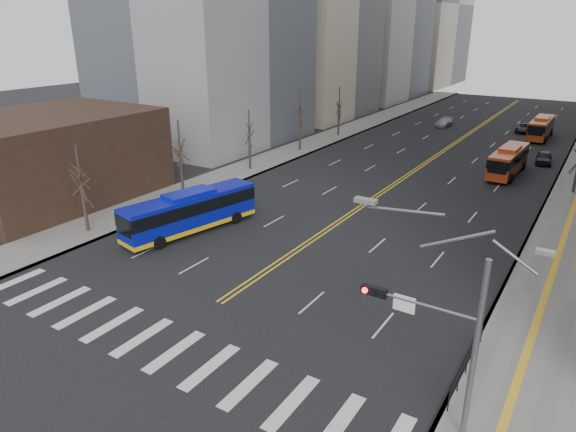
# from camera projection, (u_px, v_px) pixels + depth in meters

# --- Properties ---
(ground) EXTENTS (220.00, 220.00, 0.00)m
(ground) POSITION_uv_depth(u_px,v_px,m) (158.00, 344.00, 26.90)
(ground) COLOR black
(sidewalk_left) EXTENTS (5.00, 130.00, 0.15)m
(sidewalk_left) POSITION_uv_depth(u_px,v_px,m) (312.00, 144.00, 70.68)
(sidewalk_left) COLOR gray
(sidewalk_left) RESTS_ON ground
(crosswalk) EXTENTS (26.70, 4.00, 0.01)m
(crosswalk) POSITION_uv_depth(u_px,v_px,m) (158.00, 344.00, 26.90)
(crosswalk) COLOR silver
(crosswalk) RESTS_ON ground
(centerline) EXTENTS (0.55, 100.00, 0.01)m
(centerline) POSITION_uv_depth(u_px,v_px,m) (452.00, 145.00, 70.37)
(centerline) COLOR gold
(centerline) RESTS_ON ground
(storefront) EXTENTS (14.00, 18.00, 8.00)m
(storefront) POSITION_uv_depth(u_px,v_px,m) (49.00, 157.00, 47.93)
(storefront) COLOR black
(storefront) RESTS_ON ground
(signal_mast) EXTENTS (5.37, 0.37, 9.39)m
(signal_mast) POSITION_uv_depth(u_px,v_px,m) (439.00, 324.00, 19.88)
(signal_mast) COLOR slate
(signal_mast) RESTS_ON ground
(pedestrian_railing) EXTENTS (0.06, 6.06, 1.02)m
(pedestrian_railing) POSITION_uv_depth(u_px,v_px,m) (467.00, 361.00, 24.21)
(pedestrian_railing) COLOR black
(pedestrian_railing) RESTS_ON sidewalk_right
(street_trees) EXTENTS (35.20, 47.20, 7.60)m
(street_trees) POSITION_uv_depth(u_px,v_px,m) (339.00, 129.00, 56.07)
(street_trees) COLOR #32261E
(street_trees) RESTS_ON ground
(blue_bus) EXTENTS (4.92, 11.78, 3.37)m
(blue_bus) POSITION_uv_depth(u_px,v_px,m) (190.00, 211.00, 40.77)
(blue_bus) COLOR #0B13AD
(blue_bus) RESTS_ON ground
(red_bus_near) EXTENTS (2.81, 9.88, 3.15)m
(red_bus_near) POSITION_uv_depth(u_px,v_px,m) (508.00, 159.00, 56.10)
(red_bus_near) COLOR #B33813
(red_bus_near) RESTS_ON ground
(red_bus_far) EXTENTS (2.58, 9.81, 3.14)m
(red_bus_far) POSITION_uv_depth(u_px,v_px,m) (541.00, 126.00, 73.70)
(red_bus_far) COLOR #B33813
(red_bus_far) RESTS_ON ground
(car_white) EXTENTS (2.83, 4.79, 1.49)m
(car_white) POSITION_uv_depth(u_px,v_px,m) (153.00, 218.00, 42.14)
(car_white) COLOR silver
(car_white) RESTS_ON ground
(car_dark_mid) EXTENTS (2.17, 4.40, 1.44)m
(car_dark_mid) POSITION_uv_depth(u_px,v_px,m) (544.00, 157.00, 61.04)
(car_dark_mid) COLOR black
(car_dark_mid) RESTS_ON ground
(car_silver) EXTENTS (2.07, 4.61, 1.31)m
(car_silver) POSITION_uv_depth(u_px,v_px,m) (444.00, 122.00, 82.56)
(car_silver) COLOR #AFAEB4
(car_silver) RESTS_ON ground
(car_dark_far) EXTENTS (2.27, 4.82, 1.33)m
(car_dark_far) POSITION_uv_depth(u_px,v_px,m) (524.00, 128.00, 78.26)
(car_dark_far) COLOR black
(car_dark_far) RESTS_ON ground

